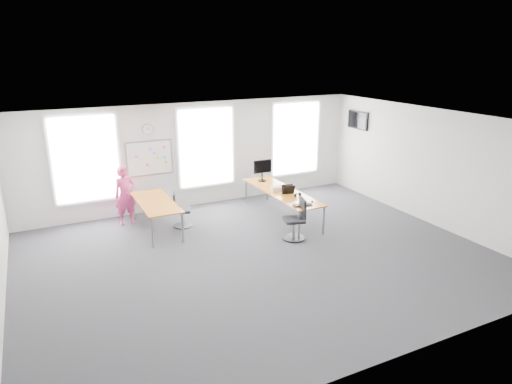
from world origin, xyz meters
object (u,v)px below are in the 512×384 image
chair_right (296,221)px  monitor (262,169)px  person (125,195)px  keyboard (302,205)px  desk_right (282,193)px  chair_left (180,212)px  headphones (298,195)px  desk_left (156,204)px

chair_right → monitor: 2.63m
chair_right → person: bearing=-114.1°
person → keyboard: size_ratio=3.24×
desk_right → monitor: 1.16m
chair_left → person: person is taller
keyboard → headphones: (0.27, 0.66, 0.04)m
desk_right → chair_right: 1.51m
headphones → monitor: monitor is taller
chair_right → headphones: size_ratio=5.86×
chair_left → person: size_ratio=0.59×
headphones → desk_right: bearing=103.1°
person → desk_left: bearing=-63.8°
desk_right → person: size_ratio=2.00×
monitor → person: bearing=176.0°
chair_left → person: (-1.20, 0.83, 0.38)m
keyboard → monitor: size_ratio=0.77×
chair_left → desk_right: bearing=-84.2°
chair_left → monitor: (2.63, 0.49, 0.73)m
desk_left → keyboard: size_ratio=4.41×
person → headphones: person is taller
chair_left → monitor: bearing=-61.2°
desk_right → keyboard: 1.27m
chair_left → headphones: (2.80, -1.19, 0.40)m
chair_right → keyboard: 0.45m
monitor → desk_right: bearing=-87.1°
chair_right → monitor: size_ratio=1.63×
chair_right → person: 4.50m
chair_right → headphones: 1.05m
desk_right → person: 4.12m
desk_right → keyboard: keyboard is taller
monitor → desk_left: bearing=-170.5°
keyboard → desk_right: bearing=99.5°
desk_right → chair_right: bearing=-105.5°
desk_left → desk_right: bearing=-10.3°
chair_left → headphones: bearing=-94.8°
desk_right → person: person is taller
desk_right → chair_left: size_ratio=3.41×
desk_right → desk_left: 3.34m
chair_right → monitor: monitor is taller
desk_right → chair_right: chair_right is taller
headphones → person: bearing=153.9°
desk_left → headphones: 3.62m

